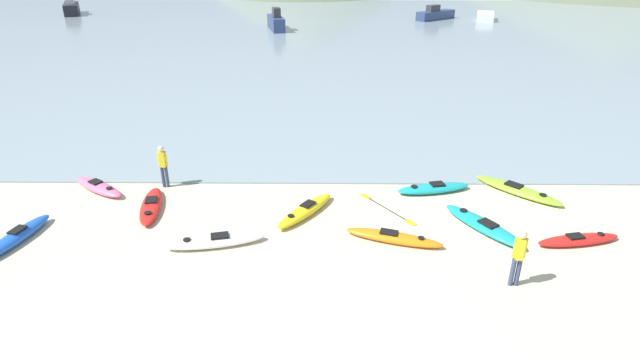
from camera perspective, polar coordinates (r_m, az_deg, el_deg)
The scene contains 19 objects.
ground_plane at distance 12.51m, azimuth -4.41°, elevation -17.21°, with size 400.00×400.00×0.00m, color beige.
bay_water at distance 53.12m, azimuth -0.55°, elevation 16.25°, with size 160.00×70.00×0.06m, color gray.
kayak_on_sand_0 at distance 18.49m, azimuth -18.74°, elevation -2.79°, with size 1.20×2.92×0.33m.
kayak_on_sand_1 at distance 17.17m, azimuth 18.20°, elevation -4.96°, with size 2.37×3.14×0.34m.
kayak_on_sand_2 at distance 15.82m, azimuth -11.89°, elevation -6.84°, with size 3.10×1.31×0.37m.
kayak_on_sand_3 at distance 17.18m, azimuth -1.68°, elevation -3.47°, with size 2.17×2.79×0.38m.
kayak_on_sand_4 at distance 20.56m, azimuth -24.00°, elevation -0.73°, with size 2.56×2.05×0.38m.
kayak_on_sand_5 at distance 18.29m, azimuth -31.48°, elevation -5.62°, with size 1.20×2.99×0.40m.
kayak_on_sand_6 at distance 20.02m, azimuth 21.65°, elevation -1.06°, with size 2.90×2.96×0.33m.
kayak_on_sand_7 at distance 15.86m, azimuth 8.41°, elevation -6.51°, with size 3.10×1.48×0.34m.
kayak_on_sand_8 at distance 17.57m, azimuth 27.43°, elevation -6.07°, with size 2.79×1.08×0.30m.
kayak_on_sand_9 at distance 19.20m, azimuth 12.83°, elevation -0.92°, with size 2.91×1.29×0.35m.
person_near_foreground at distance 14.39m, azimuth 21.76°, elevation -7.92°, with size 0.35×0.26×1.72m.
person_near_waterline at distance 19.68m, azimuth -17.50°, elevation 1.78°, with size 0.34×0.23×1.69m.
moored_boat_0 at distance 66.58m, azimuth 18.36°, elevation 17.33°, with size 2.97×4.32×0.93m.
moored_boat_2 at distance 65.70m, azimuth 13.04°, elevation 17.96°, with size 5.27×4.68×1.74m.
moored_boat_3 at distance 56.26m, azimuth -5.05°, elevation 17.54°, with size 2.38×5.22×2.34m.
moored_boat_4 at distance 76.42m, azimuth -26.54°, elevation 17.19°, with size 3.86×6.17×2.31m.
loose_paddle at distance 17.74m, azimuth 7.65°, elevation -3.28°, with size 1.77×2.36×0.03m.
Camera 1 is at (1.01, -9.17, 8.45)m, focal length 28.00 mm.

